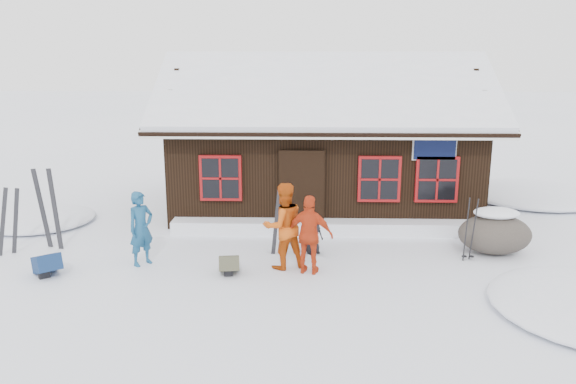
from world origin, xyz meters
name	(u,v)px	position (x,y,z in m)	size (l,w,h in m)	color
ground	(258,266)	(0.00, 0.00, 0.00)	(120.00, 120.00, 0.00)	white
mountain_hut	(323,152)	(1.50, 4.98, 1.58)	(8.90, 6.09, 4.42)	black
snow_drift	(326,227)	(1.50, 2.25, 0.17)	(7.60, 0.60, 0.35)	white
snow_mounds	(332,238)	(1.65, 1.86, 0.00)	(20.60, 13.20, 0.48)	white
skier_teal	(141,228)	(-2.43, 0.03, 0.79)	(0.57, 0.38, 1.58)	navy
skier_orange_left	(283,226)	(0.54, -0.06, 0.90)	(0.88, 0.68, 1.80)	#BC480D
skier_orange_right	(310,235)	(1.08, -0.36, 0.81)	(0.95, 0.39, 1.61)	red
skier_crouched	(313,233)	(1.17, 0.81, 0.47)	(0.46, 0.30, 0.93)	black
boulder	(495,233)	(5.19, 0.96, 0.47)	(1.59, 1.19, 0.93)	#4B433C
ski_pair_left	(9,222)	(-5.50, 0.57, 0.74)	(0.59, 0.23, 1.56)	black
ski_pair_mid	(49,210)	(-4.81, 1.01, 0.90)	(0.60, 0.17, 1.90)	black
ski_pair_right	(281,224)	(0.47, 0.72, 0.70)	(0.46, 0.18, 1.50)	black
ski_poles	(470,230)	(4.50, 0.49, 0.67)	(0.25, 0.13, 1.42)	black
backpack_blue	(47,267)	(-4.17, -0.62, 0.17)	(0.46, 0.61, 0.33)	navy
backpack_olive	(229,267)	(-0.54, -0.44, 0.15)	(0.40, 0.53, 0.29)	#444331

